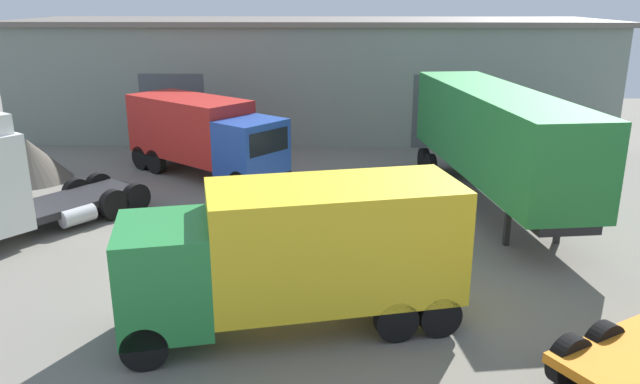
{
  "coord_description": "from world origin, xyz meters",
  "views": [
    {
      "loc": [
        1.37,
        -16.33,
        7.2
      ],
      "look_at": [
        0.9,
        1.44,
        1.6
      ],
      "focal_mm": 35.0,
      "sensor_mm": 36.0,
      "label": 1
    }
  ],
  "objects_px": {
    "box_truck_blue": "(204,133)",
    "gravel_pile": "(29,159)",
    "container_trailer_green": "(495,135)",
    "box_truck_green": "(297,250)",
    "oil_drum": "(203,224)"
  },
  "relations": [
    {
      "from": "box_truck_blue",
      "to": "gravel_pile",
      "type": "xyz_separation_m",
      "value": [
        -7.07,
        -0.7,
        -0.98
      ]
    },
    {
      "from": "oil_drum",
      "to": "container_trailer_green",
      "type": "bearing_deg",
      "value": 18.31
    },
    {
      "from": "container_trailer_green",
      "to": "gravel_pile",
      "type": "distance_m",
      "value": 18.3
    },
    {
      "from": "box_truck_green",
      "to": "gravel_pile",
      "type": "distance_m",
      "value": 16.44
    },
    {
      "from": "container_trailer_green",
      "to": "oil_drum",
      "type": "bearing_deg",
      "value": -79.33
    },
    {
      "from": "gravel_pile",
      "to": "oil_drum",
      "type": "distance_m",
      "value": 10.39
    },
    {
      "from": "container_trailer_green",
      "to": "gravel_pile",
      "type": "xyz_separation_m",
      "value": [
        -17.97,
        2.97,
        -1.77
      ]
    },
    {
      "from": "box_truck_green",
      "to": "box_truck_blue",
      "type": "distance_m",
      "value": 13.08
    },
    {
      "from": "container_trailer_green",
      "to": "oil_drum",
      "type": "distance_m",
      "value": 10.34
    },
    {
      "from": "container_trailer_green",
      "to": "gravel_pile",
      "type": "relative_size",
      "value": 3.52
    },
    {
      "from": "box_truck_green",
      "to": "oil_drum",
      "type": "height_order",
      "value": "box_truck_green"
    },
    {
      "from": "box_truck_green",
      "to": "gravel_pile",
      "type": "relative_size",
      "value": 2.36
    },
    {
      "from": "container_trailer_green",
      "to": "box_truck_green",
      "type": "height_order",
      "value": "container_trailer_green"
    },
    {
      "from": "box_truck_blue",
      "to": "gravel_pile",
      "type": "relative_size",
      "value": 2.21
    },
    {
      "from": "box_truck_green",
      "to": "box_truck_blue",
      "type": "relative_size",
      "value": 1.07
    }
  ]
}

